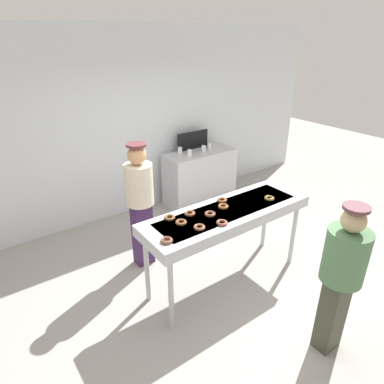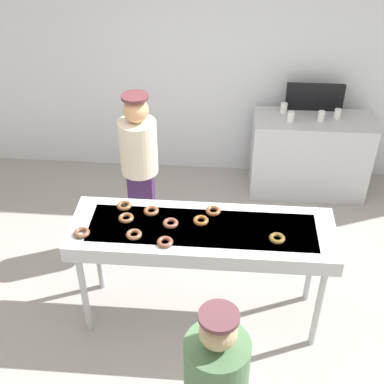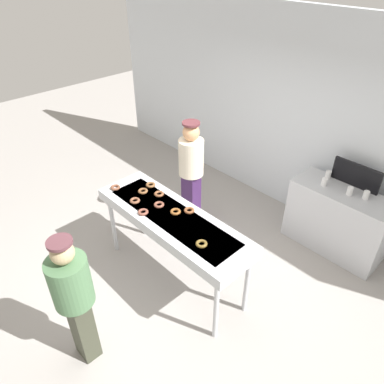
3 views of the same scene
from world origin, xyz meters
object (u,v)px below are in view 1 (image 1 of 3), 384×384
(chocolate_donut_6, at_px, (222,200))
(chocolate_donut_7, at_px, (167,240))
(chocolate_donut_0, at_px, (190,213))
(chocolate_donut_5, at_px, (170,218))
(customer_waiting, at_px, (342,272))
(chocolate_donut_4, at_px, (269,198))
(fryer_conveyor, at_px, (228,216))
(chocolate_donut_2, at_px, (223,206))
(paper_cup_0, at_px, (204,149))
(prep_counter, at_px, (200,176))
(menu_display, at_px, (193,140))
(chocolate_donut_3, at_px, (181,222))
(worker_baker, at_px, (140,198))
(paper_cup_2, at_px, (209,146))
(chocolate_donut_1, at_px, (199,227))
(paper_cup_3, at_px, (190,153))
(chocolate_donut_9, at_px, (210,214))
(paper_cup_1, at_px, (180,150))
(chocolate_donut_8, at_px, (222,223))

(chocolate_donut_6, xyz_separation_m, chocolate_donut_7, (-1.00, -0.35, 0.00))
(chocolate_donut_0, bearing_deg, chocolate_donut_5, 167.54)
(chocolate_donut_0, bearing_deg, customer_waiting, -68.67)
(chocolate_donut_4, relative_size, chocolate_donut_5, 1.00)
(fryer_conveyor, distance_m, chocolate_donut_2, 0.12)
(customer_waiting, xyz_separation_m, paper_cup_0, (1.01, 3.33, 0.08))
(chocolate_donut_5, xyz_separation_m, prep_counter, (1.77, 1.79, -0.55))
(menu_display, bearing_deg, chocolate_donut_3, -128.55)
(chocolate_donut_5, distance_m, worker_baker, 0.71)
(paper_cup_2, bearing_deg, chocolate_donut_0, -133.41)
(chocolate_donut_1, bearing_deg, paper_cup_3, 56.84)
(fryer_conveyor, xyz_separation_m, chocolate_donut_5, (-0.66, 0.21, 0.10))
(paper_cup_2, bearing_deg, chocolate_donut_5, -137.74)
(worker_baker, bearing_deg, chocolate_donut_0, 91.15)
(fryer_conveyor, xyz_separation_m, prep_counter, (1.11, 2.00, -0.45))
(chocolate_donut_3, xyz_separation_m, chocolate_donut_5, (-0.05, 0.16, 0.00))
(paper_cup_0, bearing_deg, chocolate_donut_5, -136.04)
(chocolate_donut_0, relative_size, chocolate_donut_9, 1.00)
(chocolate_donut_7, distance_m, prep_counter, 3.01)
(chocolate_donut_3, relative_size, paper_cup_0, 1.16)
(prep_counter, distance_m, paper_cup_1, 0.64)
(chocolate_donut_8, distance_m, chocolate_donut_9, 0.23)
(chocolate_donut_1, bearing_deg, menu_display, 55.39)
(chocolate_donut_1, relative_size, chocolate_donut_5, 1.00)
(fryer_conveyor, bearing_deg, menu_display, 63.39)
(prep_counter, bearing_deg, chocolate_donut_9, -124.50)
(paper_cup_3, distance_m, menu_display, 0.41)
(chocolate_donut_4, relative_size, customer_waiting, 0.08)
(customer_waiting, bearing_deg, menu_display, 88.34)
(paper_cup_1, bearing_deg, fryer_conveyor, -110.00)
(chocolate_donut_1, bearing_deg, chocolate_donut_5, 111.87)
(chocolate_donut_8, relative_size, paper_cup_1, 1.16)
(chocolate_donut_7, relative_size, menu_display, 0.20)
(customer_waiting, distance_m, prep_counter, 3.51)
(chocolate_donut_2, relative_size, chocolate_donut_3, 1.00)
(chocolate_donut_7, bearing_deg, chocolate_donut_4, 1.97)
(paper_cup_0, bearing_deg, chocolate_donut_1, -128.56)
(fryer_conveyor, xyz_separation_m, worker_baker, (-0.65, 0.92, 0.04))
(fryer_conveyor, height_order, chocolate_donut_3, chocolate_donut_3)
(chocolate_donut_2, bearing_deg, chocolate_donut_4, -15.75)
(chocolate_donut_2, xyz_separation_m, customer_waiting, (0.18, -1.42, -0.11))
(chocolate_donut_3, distance_m, paper_cup_3, 2.38)
(fryer_conveyor, xyz_separation_m, menu_display, (1.11, 2.22, 0.18))
(fryer_conveyor, xyz_separation_m, chocolate_donut_0, (-0.43, 0.16, 0.10))
(chocolate_donut_9, xyz_separation_m, paper_cup_2, (1.61, 2.03, -0.03))
(chocolate_donut_5, bearing_deg, chocolate_donut_6, -0.90)
(paper_cup_0, xyz_separation_m, paper_cup_2, (0.18, 0.06, 0.00))
(chocolate_donut_1, height_order, customer_waiting, customer_waiting)
(chocolate_donut_7, xyz_separation_m, paper_cup_2, (2.28, 2.19, -0.03))
(chocolate_donut_5, height_order, chocolate_donut_8, same)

